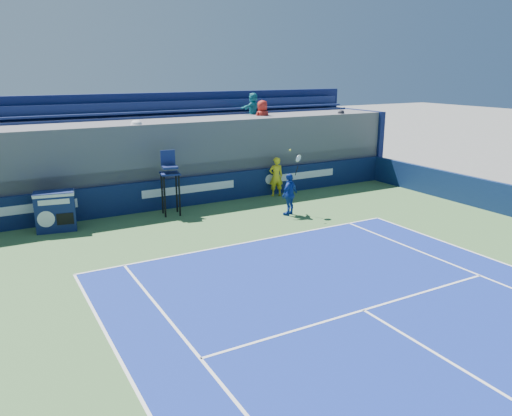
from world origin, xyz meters
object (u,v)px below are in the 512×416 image
umpire_chair (170,176)px  tennis_player (290,194)px  ball_person (276,177)px  match_clock (55,210)px

umpire_chair → tennis_player: 4.61m
ball_person → umpire_chair: (-5.05, -0.49, 0.65)m
umpire_chair → tennis_player: bearing=-30.2°
match_clock → tennis_player: bearing=-16.1°
match_clock → tennis_player: tennis_player is taller
umpire_chair → match_clock: bearing=179.3°
match_clock → umpire_chair: (4.16, -0.05, 0.79)m
umpire_chair → tennis_player: size_ratio=0.96×
match_clock → umpire_chair: size_ratio=0.57×
ball_person → tennis_player: bearing=82.1°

